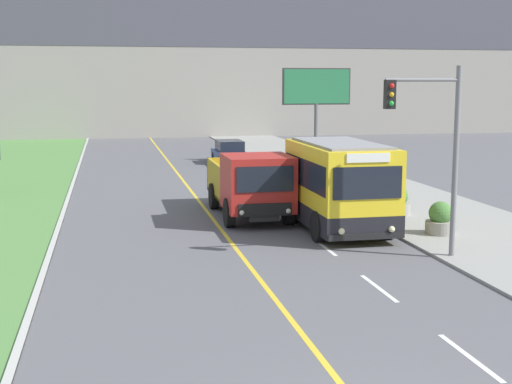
# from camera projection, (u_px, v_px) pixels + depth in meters

# --- Properties ---
(apartment_block_background) EXTENTS (80.00, 8.04, 23.64)m
(apartment_block_background) POSITION_uv_depth(u_px,v_px,m) (145.00, 10.00, 67.32)
(apartment_block_background) COLOR gray
(apartment_block_background) RESTS_ON ground_plane
(city_bus) EXTENTS (2.67, 5.49, 3.08)m
(city_bus) POSITION_uv_depth(u_px,v_px,m) (340.00, 186.00, 24.40)
(city_bus) COLOR yellow
(city_bus) RESTS_ON ground_plane
(dump_truck) EXTENTS (2.45, 6.58, 2.51)m
(dump_truck) POSITION_uv_depth(u_px,v_px,m) (253.00, 186.00, 26.36)
(dump_truck) COLOR black
(dump_truck) RESTS_ON ground_plane
(car_distant) EXTENTS (1.80, 4.30, 1.45)m
(car_distant) POSITION_uv_depth(u_px,v_px,m) (230.00, 153.00, 44.98)
(car_distant) COLOR #2D4784
(car_distant) RESTS_ON ground_plane
(traffic_light_mast) EXTENTS (2.28, 0.32, 5.55)m
(traffic_light_mast) POSITION_uv_depth(u_px,v_px,m) (435.00, 137.00, 20.16)
(traffic_light_mast) COLOR slate
(traffic_light_mast) RESTS_ON ground_plane
(billboard_large) EXTENTS (4.44, 0.24, 5.97)m
(billboard_large) POSITION_uv_depth(u_px,v_px,m) (316.00, 91.00, 45.25)
(billboard_large) COLOR #59595B
(billboard_large) RESTS_ON ground_plane
(planter_round_near) EXTENTS (0.98, 0.98, 1.10)m
(planter_round_near) POSITION_uv_depth(u_px,v_px,m) (440.00, 220.00, 23.71)
(planter_round_near) COLOR gray
(planter_round_near) RESTS_ON sidewalk_right
(planter_round_second) EXTENTS (0.94, 0.94, 1.09)m
(planter_round_second) POSITION_uv_depth(u_px,v_px,m) (398.00, 202.00, 27.14)
(planter_round_second) COLOR gray
(planter_round_second) RESTS_ON sidewalk_right
(planter_round_third) EXTENTS (0.89, 0.89, 1.08)m
(planter_round_third) POSITION_uv_depth(u_px,v_px,m) (364.00, 189.00, 30.56)
(planter_round_third) COLOR gray
(planter_round_third) RESTS_ON sidewalk_right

